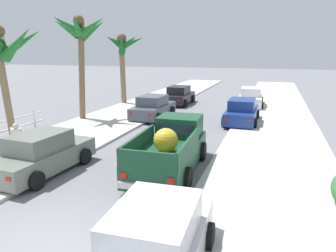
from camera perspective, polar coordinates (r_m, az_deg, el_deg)
The scene contains 16 objects.
ground_plane at distance 8.22m, azimuth -22.46°, elevation -20.10°, with size 160.00×160.00×0.00m, color slate.
sidewalk_left at distance 20.13m, azimuth -11.10°, elevation 0.77°, with size 4.83×60.00×0.12m, color beige.
sidewalk_right at distance 17.55m, azimuth 18.90°, elevation -1.60°, with size 4.83×60.00×0.12m, color beige.
curb_left at distance 19.65m, azimuth -8.53°, elevation 0.54°, with size 0.16×60.00×0.10m, color silver.
curb_right at distance 17.57m, azimuth 15.59°, elevation -1.38°, with size 0.16×60.00×0.10m, color silver.
pickup_truck at distance 11.87m, azimuth 0.54°, elevation -4.18°, with size 2.40×5.30×1.85m.
car_left_near at distance 21.03m, azimuth -2.74°, elevation 3.37°, with size 2.11×4.30×1.54m.
car_right_near at distance 12.46m, azimuth -22.07°, elevation -4.80°, with size 2.18×4.32×1.54m.
car_left_mid at distance 6.49m, azimuth -2.75°, elevation -21.31°, with size 2.19×4.33×1.54m.
car_right_mid at distance 20.00m, azimuth 13.32°, elevation 2.49°, with size 2.04×4.27×1.54m.
car_left_far at distance 26.34m, azimuth 14.84°, elevation 4.99°, with size 2.18×4.33×1.54m.
car_right_far at distance 26.66m, azimuth 2.03°, elevation 5.53°, with size 2.04×4.27×1.54m.
palm_tree_left_fore at distance 21.16m, azimuth -15.79°, elevation 15.76°, with size 4.00×3.81×6.64m.
palm_tree_right_fore at distance 17.35m, azimuth -28.22°, elevation 12.71°, with size 4.06×3.68×5.70m.
palm_tree_left_mid at distance 26.73m, azimuth -8.24°, elevation 13.87°, with size 3.11×3.89×5.84m.
pedestrian at distance 14.12m, azimuth -25.88°, elevation -2.22°, with size 0.57×0.41×1.59m.
Camera 1 is at (4.81, -5.00, 4.42)m, focal length 33.34 mm.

